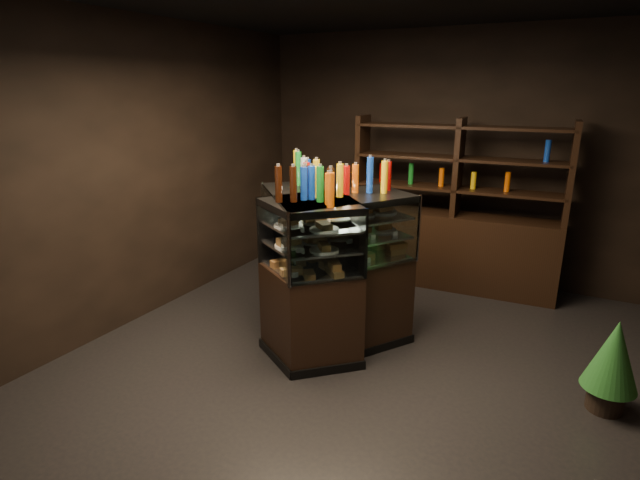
# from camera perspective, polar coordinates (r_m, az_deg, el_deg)

# --- Properties ---
(ground) EXTENTS (5.00, 5.00, 0.00)m
(ground) POSITION_cam_1_polar(r_m,az_deg,el_deg) (4.59, 6.02, -13.45)
(ground) COLOR black
(ground) RESTS_ON ground
(room_shell) EXTENTS (5.02, 5.02, 3.01)m
(room_shell) POSITION_cam_1_polar(r_m,az_deg,el_deg) (3.97, 6.90, 11.42)
(room_shell) COLOR black
(room_shell) RESTS_ON ground
(display_case) EXTENTS (1.60, 1.46, 1.43)m
(display_case) POSITION_cam_1_polar(r_m,az_deg,el_deg) (4.64, 0.40, -6.33)
(display_case) COLOR black
(display_case) RESTS_ON ground
(food_display) EXTENTS (1.16, 1.11, 0.44)m
(food_display) POSITION_cam_1_polar(r_m,az_deg,el_deg) (4.43, 0.41, 1.18)
(food_display) COLOR #C87747
(food_display) RESTS_ON display_case
(bottles_top) EXTENTS (0.99, 0.97, 0.30)m
(bottles_top) POSITION_cam_1_polar(r_m,az_deg,el_deg) (4.33, 0.44, 6.97)
(bottles_top) COLOR yellow
(bottles_top) RESTS_ON display_case
(potted_conifer) EXTENTS (0.39, 0.39, 0.83)m
(potted_conifer) POSITION_cam_1_polar(r_m,az_deg,el_deg) (4.29, 30.57, -11.10)
(potted_conifer) COLOR black
(potted_conifer) RESTS_ON ground
(back_shelving) EXTENTS (2.40, 0.56, 2.00)m
(back_shelving) POSITION_cam_1_polar(r_m,az_deg,el_deg) (6.12, 14.90, 0.22)
(back_shelving) COLOR black
(back_shelving) RESTS_ON ground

